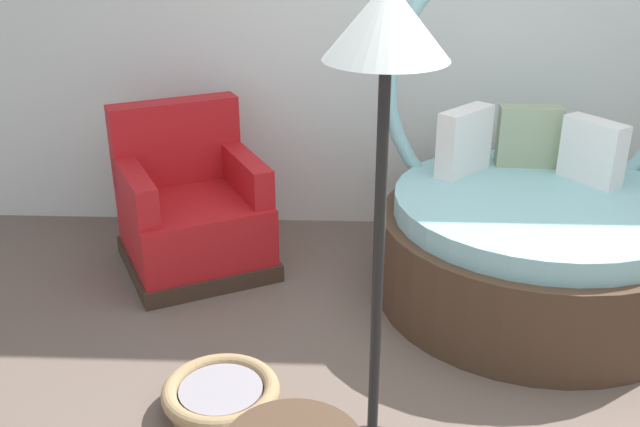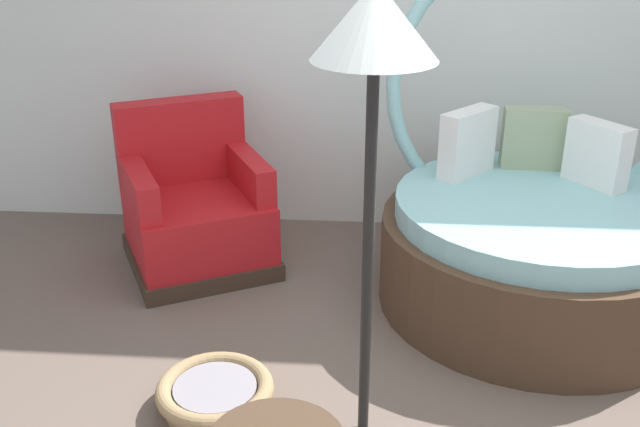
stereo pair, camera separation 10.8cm
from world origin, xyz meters
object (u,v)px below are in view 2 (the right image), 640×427
at_px(floor_lamp, 373,76).
at_px(round_daybed, 536,231).
at_px(red_armchair, 195,211).
at_px(pet_basket, 215,393).

bearing_deg(floor_lamp, round_daybed, 56.56).
height_order(red_armchair, floor_lamp, floor_lamp).
relative_size(round_daybed, floor_lamp, 1.05).
height_order(red_armchair, pet_basket, red_armchair).
height_order(round_daybed, floor_lamp, round_daybed).
bearing_deg(red_armchair, floor_lamp, -57.80).
distance_m(round_daybed, red_armchair, 1.94).
bearing_deg(red_armchair, round_daybed, -8.48).
bearing_deg(red_armchair, pet_basket, -74.04).
relative_size(red_armchair, pet_basket, 2.11).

